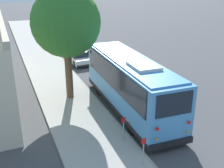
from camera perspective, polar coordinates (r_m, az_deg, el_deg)
The scene contains 11 objects.
ground_plane at distance 19.98m, azimuth 3.29°, elevation -3.20°, with size 160.00×160.00×0.00m, color #474749.
sidewalk_slab at distance 18.72m, azimuth -8.04°, elevation -4.91°, with size 80.00×3.76×0.15m, color #A3A099.
curb_strip at distance 19.22m, azimuth -2.40°, elevation -3.99°, with size 80.00×0.14×0.15m, color gray.
shuttle_bus at distance 17.87m, azimuth 3.67°, elevation 0.52°, with size 10.47×2.80×3.62m.
parked_sedan_white at distance 28.35m, azimuth -6.85°, elevation 5.45°, with size 4.22×1.92×1.29m.
parked_sedan_maroon at distance 34.32m, azimuth -10.11°, elevation 8.05°, with size 4.51×1.86×1.27m.
parked_sedan_black at distance 40.23m, azimuth -12.08°, elevation 9.91°, with size 4.24×1.87×1.33m.
street_tree at distance 18.88m, azimuth -9.50°, elevation 13.18°, with size 4.57×4.57×8.23m.
sign_post_near at distance 13.03m, azimuth 6.39°, elevation -13.47°, with size 0.06×0.22×1.41m.
sign_post_far at distance 14.67m, azimuth 2.35°, elevation -9.11°, with size 0.06×0.22×1.38m.
fire_hydrant at distance 24.59m, azimuth -8.54°, elevation 2.76°, with size 0.22×0.22×0.81m.
Camera 1 is at (-16.37, 7.90, 8.30)m, focal length 45.00 mm.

